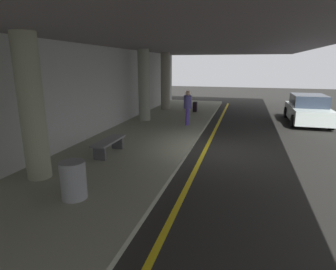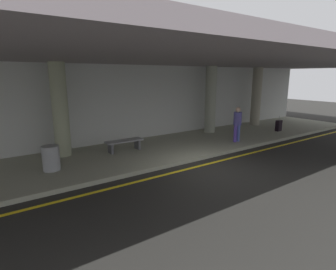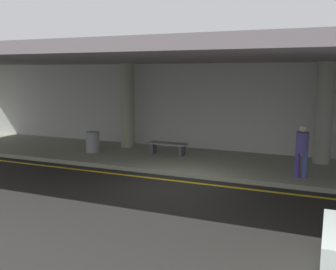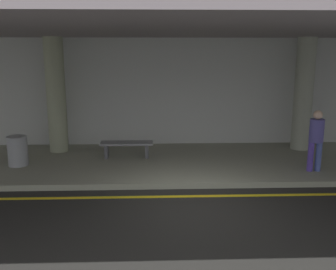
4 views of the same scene
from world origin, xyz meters
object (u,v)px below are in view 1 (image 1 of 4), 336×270
(support_column_center, at_px, (165,81))
(trash_bin_steel, at_px, (73,180))
(car_white, at_px, (308,110))
(bench_metal, at_px, (109,144))
(support_column_left_mid, at_px, (144,86))
(support_column_far_left, at_px, (32,109))
(traveler_with_luggage, at_px, (188,105))
(suitcase_upright_primary, at_px, (195,107))

(support_column_center, relative_size, trash_bin_steel, 4.29)
(car_white, height_order, bench_metal, car_white)
(support_column_left_mid, bearing_deg, bench_metal, -171.49)
(support_column_far_left, bearing_deg, car_white, -38.91)
(support_column_far_left, bearing_deg, bench_metal, -20.71)
(traveler_with_luggage, xyz_separation_m, bench_metal, (-5.21, 1.58, -0.61))
(support_column_far_left, bearing_deg, support_column_left_mid, 0.00)
(support_column_far_left, distance_m, suitcase_upright_primary, 11.74)
(traveler_with_luggage, height_order, trash_bin_steel, traveler_with_luggage)
(bench_metal, height_order, trash_bin_steel, trash_bin_steel)
(support_column_left_mid, distance_m, support_column_center, 4.00)
(support_column_far_left, distance_m, support_column_left_mid, 8.00)
(support_column_center, xyz_separation_m, suitcase_upright_primary, (-0.55, -2.10, -1.51))
(support_column_far_left, xyz_separation_m, support_column_left_mid, (8.00, 0.00, 0.00))
(car_white, bearing_deg, support_column_far_left, -38.02)
(support_column_far_left, distance_m, bench_metal, 2.84)
(traveler_with_luggage, height_order, bench_metal, traveler_with_luggage)
(car_white, height_order, suitcase_upright_primary, car_white)
(support_column_left_mid, relative_size, car_white, 0.89)
(car_white, bearing_deg, suitcase_upright_primary, -99.33)
(suitcase_upright_primary, bearing_deg, trash_bin_steel, 156.77)
(support_column_far_left, distance_m, support_column_center, 12.00)
(suitcase_upright_primary, bearing_deg, support_column_center, 54.45)
(car_white, xyz_separation_m, suitcase_upright_primary, (1.13, 6.24, -0.25))
(support_column_left_mid, relative_size, support_column_center, 1.00)
(support_column_center, relative_size, traveler_with_luggage, 2.17)
(support_column_left_mid, relative_size, trash_bin_steel, 4.29)
(suitcase_upright_primary, bearing_deg, bench_metal, 151.51)
(support_column_left_mid, relative_size, traveler_with_luggage, 2.17)
(suitcase_upright_primary, height_order, trash_bin_steel, suitcase_upright_primary)
(car_white, distance_m, bench_metal, 10.99)
(traveler_with_luggage, relative_size, bench_metal, 1.05)
(car_white, bearing_deg, trash_bin_steel, -30.40)
(support_column_far_left, height_order, bench_metal, support_column_far_left)
(car_white, distance_m, trash_bin_steel, 13.01)
(suitcase_upright_primary, distance_m, bench_metal, 9.26)
(support_column_center, bearing_deg, support_column_far_left, 180.00)
(bench_metal, bearing_deg, support_column_center, 5.03)
(support_column_far_left, bearing_deg, traveler_with_luggage, -18.03)
(support_column_center, distance_m, traveler_with_luggage, 5.21)
(support_column_center, distance_m, car_white, 8.59)
(traveler_with_luggage, xyz_separation_m, suitcase_upright_primary, (3.97, 0.34, -0.65))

